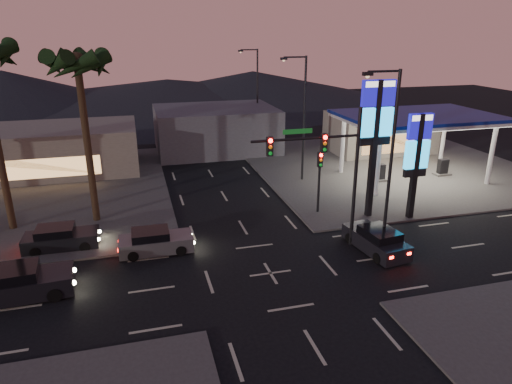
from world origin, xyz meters
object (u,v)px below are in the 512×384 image
object	(u,v)px
car_lane_a_front	(19,284)
suv_station	(376,240)
pylon_sign_short	(417,151)
pylon_sign_tall	(376,122)
gas_station	(418,119)
car_lane_b_mid	(60,238)
car_lane_b_front	(155,242)
traffic_signal_mast	(328,160)

from	to	relation	value
car_lane_a_front	suv_station	size ratio (longest dim) A/B	1.10
pylon_sign_short	pylon_sign_tall	bearing A→B (deg)	158.20
gas_station	suv_station	distance (m)	15.28
car_lane_b_mid	suv_station	size ratio (longest dim) A/B	0.95
pylon_sign_tall	gas_station	bearing A→B (deg)	40.91
gas_station	pylon_sign_tall	world-z (taller)	pylon_sign_tall
pylon_sign_tall	car_lane_a_front	bearing A→B (deg)	-167.42
pylon_sign_tall	car_lane_b_mid	world-z (taller)	pylon_sign_tall
pylon_sign_tall	car_lane_a_front	world-z (taller)	pylon_sign_tall
car_lane_a_front	car_lane_b_mid	distance (m)	5.10
gas_station	car_lane_b_front	xyz separation A→B (m)	(-21.56, -8.00, -4.45)
gas_station	pylon_sign_short	size ratio (longest dim) A/B	1.74
pylon_sign_tall	car_lane_a_front	size ratio (longest dim) A/B	1.84
pylon_sign_tall	pylon_sign_short	distance (m)	3.20
suv_station	car_lane_a_front	bearing A→B (deg)	179.81
car_lane_a_front	suv_station	xyz separation A→B (m)	(18.45, -0.06, -0.07)
car_lane_b_mid	suv_station	bearing A→B (deg)	-16.19
car_lane_a_front	gas_station	bearing A→B (deg)	21.60
traffic_signal_mast	car_lane_a_front	size ratio (longest dim) A/B	1.64
traffic_signal_mast	car_lane_b_front	size ratio (longest dim) A/B	1.91
gas_station	suv_station	size ratio (longest dim) A/B	2.76
gas_station	suv_station	xyz separation A→B (m)	(-9.49, -11.12, -4.43)
pylon_sign_short	suv_station	bearing A→B (deg)	-141.12
suv_station	traffic_signal_mast	bearing A→B (deg)	158.05
pylon_sign_short	car_lane_a_front	size ratio (longest dim) A/B	1.43
gas_station	car_lane_a_front	bearing A→B (deg)	-158.40
pylon_sign_tall	car_lane_b_front	bearing A→B (deg)	-173.92
gas_station	car_lane_b_front	size ratio (longest dim) A/B	2.91
gas_station	pylon_sign_short	world-z (taller)	pylon_sign_short
car_lane_b_front	car_lane_b_mid	world-z (taller)	same
car_lane_a_front	car_lane_b_front	distance (m)	7.08
gas_station	pylon_sign_tall	distance (m)	10.01
pylon_sign_short	car_lane_b_mid	distance (m)	22.16
pylon_sign_tall	suv_station	xyz separation A→B (m)	(-1.99, -4.62, -5.74)
car_lane_a_front	car_lane_b_mid	xyz separation A→B (m)	(1.20, 4.95, -0.09)
gas_station	car_lane_a_front	distance (m)	30.37
car_lane_b_front	gas_station	bearing A→B (deg)	20.35
car_lane_a_front	car_lane_b_mid	size ratio (longest dim) A/B	1.16
gas_station	pylon_sign_short	xyz separation A→B (m)	(-5.00, -7.50, -0.42)
pylon_sign_short	car_lane_b_mid	size ratio (longest dim) A/B	1.67
pylon_sign_tall	pylon_sign_short	bearing A→B (deg)	-21.80
gas_station	traffic_signal_mast	distance (m)	15.82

